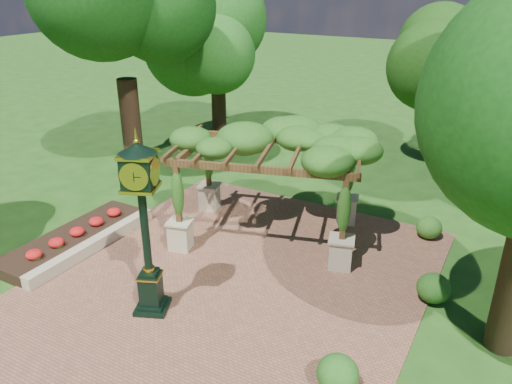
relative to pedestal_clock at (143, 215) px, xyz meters
The scene contains 12 objects.
ground 3.06m from the pedestal_clock, 41.68° to the left, with size 120.00×120.00×0.00m, color #1E4714.
brick_plaza 3.49m from the pedestal_clock, 61.19° to the left, with size 10.00×12.00×0.04m, color brown.
border_wall 4.56m from the pedestal_clock, 157.49° to the left, with size 0.35×5.00×0.40m, color #C6B793.
flower_bed 5.30m from the pedestal_clock, 161.74° to the left, with size 1.50×5.00×0.36m, color red.
pedestal_clock is the anchor object (origin of this frame).
pergola 5.01m from the pedestal_clock, 82.20° to the left, with size 6.45×5.00×3.57m.
sundial 10.89m from the pedestal_clock, 89.70° to the left, with size 0.54×0.54×0.87m.
shrub_front 5.54m from the pedestal_clock, ahead, with size 0.86×0.86×0.78m, color #235A19.
shrub_mid 7.58m from the pedestal_clock, 31.99° to the left, with size 0.86×0.86×0.78m, color #235217.
shrub_back 9.31m from the pedestal_clock, 53.97° to the left, with size 0.81×0.81×0.73m, color #31671E.
tree_west_far 14.93m from the pedestal_clock, 116.40° to the left, with size 4.50×4.50×8.15m.
tree_north 15.82m from the pedestal_clock, 74.89° to the left, with size 3.62×3.62×6.93m.
Camera 1 is at (6.33, -8.80, 7.84)m, focal length 35.00 mm.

